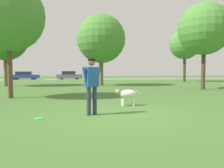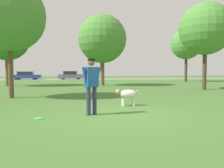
{
  "view_description": "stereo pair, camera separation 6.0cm",
  "coord_description": "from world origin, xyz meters",
  "px_view_note": "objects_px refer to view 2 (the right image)",
  "views": [
    {
      "loc": [
        -1.49,
        -6.55,
        1.33
      ],
      "look_at": [
        0.03,
        0.86,
        0.9
      ],
      "focal_mm": 35.0,
      "sensor_mm": 36.0,
      "label": 1
    },
    {
      "loc": [
        -1.43,
        -6.56,
        1.33
      ],
      "look_at": [
        0.03,
        0.86,
        0.9
      ],
      "focal_mm": 35.0,
      "sensor_mm": 36.0,
      "label": 2
    }
  ],
  "objects_px": {
    "tree_far_left": "(6,38)",
    "tree_near_left": "(9,16)",
    "tree_mid_center": "(102,39)",
    "parked_car_blue": "(26,76)",
    "tree_far_right": "(186,44)",
    "person": "(91,82)",
    "frisbee": "(39,118)",
    "parked_car_grey": "(71,75)",
    "tree_near_right": "(205,29)",
    "dog": "(127,94)"
  },
  "relations": [
    {
      "from": "dog",
      "to": "person",
      "type": "bearing_deg",
      "value": 44.58
    },
    {
      "from": "frisbee",
      "to": "tree_near_left",
      "type": "relative_size",
      "value": 0.04
    },
    {
      "from": "tree_mid_center",
      "to": "parked_car_grey",
      "type": "distance_m",
      "value": 17.98
    },
    {
      "from": "person",
      "to": "parked_car_grey",
      "type": "relative_size",
      "value": 0.39
    },
    {
      "from": "tree_mid_center",
      "to": "dog",
      "type": "bearing_deg",
      "value": -94.16
    },
    {
      "from": "frisbee",
      "to": "tree_far_right",
      "type": "distance_m",
      "value": 26.11
    },
    {
      "from": "person",
      "to": "parked_car_blue",
      "type": "bearing_deg",
      "value": 77.03
    },
    {
      "from": "tree_far_left",
      "to": "parked_car_grey",
      "type": "relative_size",
      "value": 1.48
    },
    {
      "from": "person",
      "to": "parked_car_grey",
      "type": "xyz_separation_m",
      "value": [
        -0.46,
        31.39,
        -0.34
      ]
    },
    {
      "from": "tree_mid_center",
      "to": "parked_car_blue",
      "type": "bearing_deg",
      "value": 120.14
    },
    {
      "from": "parked_car_grey",
      "to": "dog",
      "type": "bearing_deg",
      "value": -88.79
    },
    {
      "from": "tree_near_left",
      "to": "tree_near_right",
      "type": "relative_size",
      "value": 0.92
    },
    {
      "from": "frisbee",
      "to": "person",
      "type": "bearing_deg",
      "value": 10.22
    },
    {
      "from": "tree_far_right",
      "to": "tree_near_left",
      "type": "distance_m",
      "value": 23.27
    },
    {
      "from": "dog",
      "to": "parked_car_grey",
      "type": "xyz_separation_m",
      "value": [
        -1.99,
        29.87,
        0.23
      ]
    },
    {
      "from": "tree_far_right",
      "to": "parked_car_blue",
      "type": "height_order",
      "value": "tree_far_right"
    },
    {
      "from": "tree_near_right",
      "to": "tree_mid_center",
      "type": "bearing_deg",
      "value": 136.99
    },
    {
      "from": "tree_mid_center",
      "to": "parked_car_grey",
      "type": "xyz_separation_m",
      "value": [
        -2.91,
        17.34,
        -3.75
      ]
    },
    {
      "from": "tree_near_left",
      "to": "parked_car_grey",
      "type": "bearing_deg",
      "value": 83.31
    },
    {
      "from": "tree_near_right",
      "to": "parked_car_grey",
      "type": "relative_size",
      "value": 1.45
    },
    {
      "from": "person",
      "to": "parked_car_grey",
      "type": "height_order",
      "value": "person"
    },
    {
      "from": "tree_far_right",
      "to": "tree_near_right",
      "type": "height_order",
      "value": "tree_far_right"
    },
    {
      "from": "tree_far_left",
      "to": "tree_near_left",
      "type": "bearing_deg",
      "value": -74.45
    },
    {
      "from": "tree_far_right",
      "to": "tree_near_left",
      "type": "xyz_separation_m",
      "value": [
        -18.01,
        -14.7,
        -0.84
      ]
    },
    {
      "from": "dog",
      "to": "parked_car_blue",
      "type": "distance_m",
      "value": 31.32
    },
    {
      "from": "frisbee",
      "to": "dog",
      "type": "bearing_deg",
      "value": 30.25
    },
    {
      "from": "person",
      "to": "parked_car_grey",
      "type": "distance_m",
      "value": 31.39
    },
    {
      "from": "dog",
      "to": "tree_near_right",
      "type": "xyz_separation_m",
      "value": [
        7.59,
        6.3,
        4.0
      ]
    },
    {
      "from": "dog",
      "to": "tree_near_left",
      "type": "bearing_deg",
      "value": -34.89
    },
    {
      "from": "tree_far_left",
      "to": "tree_near_right",
      "type": "height_order",
      "value": "tree_far_left"
    },
    {
      "from": "tree_far_right",
      "to": "tree_mid_center",
      "type": "distance_m",
      "value": 13.32
    },
    {
      "from": "person",
      "to": "tree_mid_center",
      "type": "bearing_deg",
      "value": 53.44
    },
    {
      "from": "person",
      "to": "tree_mid_center",
      "type": "distance_m",
      "value": 14.65
    },
    {
      "from": "dog",
      "to": "tree_mid_center",
      "type": "xyz_separation_m",
      "value": [
        0.91,
        12.53,
        3.98
      ]
    },
    {
      "from": "frisbee",
      "to": "tree_mid_center",
      "type": "bearing_deg",
      "value": 74.47
    },
    {
      "from": "person",
      "to": "frisbee",
      "type": "bearing_deg",
      "value": 163.57
    },
    {
      "from": "frisbee",
      "to": "tree_far_right",
      "type": "xyz_separation_m",
      "value": [
        16.0,
        20.05,
        4.91
      ]
    },
    {
      "from": "tree_near_left",
      "to": "parked_car_grey",
      "type": "xyz_separation_m",
      "value": [
        3.09,
        26.32,
        -3.41
      ]
    },
    {
      "from": "tree_mid_center",
      "to": "tree_far_right",
      "type": "bearing_deg",
      "value": 25.49
    },
    {
      "from": "frisbee",
      "to": "tree_far_left",
      "type": "height_order",
      "value": "tree_far_left"
    },
    {
      "from": "tree_far_left",
      "to": "tree_near_left",
      "type": "distance_m",
      "value": 10.12
    },
    {
      "from": "parked_car_blue",
      "to": "dog",
      "type": "bearing_deg",
      "value": -72.6
    },
    {
      "from": "person",
      "to": "tree_near_right",
      "type": "height_order",
      "value": "tree_near_right"
    },
    {
      "from": "tree_far_left",
      "to": "tree_near_right",
      "type": "bearing_deg",
      "value": -24.45
    },
    {
      "from": "tree_far_right",
      "to": "tree_far_left",
      "type": "xyz_separation_m",
      "value": [
        -20.72,
        -4.96,
        -0.52
      ]
    },
    {
      "from": "person",
      "to": "tree_far_left",
      "type": "xyz_separation_m",
      "value": [
        -6.25,
        14.81,
        3.38
      ]
    },
    {
      "from": "tree_mid_center",
      "to": "tree_near_right",
      "type": "bearing_deg",
      "value": -43.01
    },
    {
      "from": "person",
      "to": "tree_near_right",
      "type": "distance_m",
      "value": 12.49
    },
    {
      "from": "parked_car_blue",
      "to": "frisbee",
      "type": "bearing_deg",
      "value": -78.74
    },
    {
      "from": "parked_car_grey",
      "to": "tree_near_right",
      "type": "bearing_deg",
      "value": -70.49
    }
  ]
}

